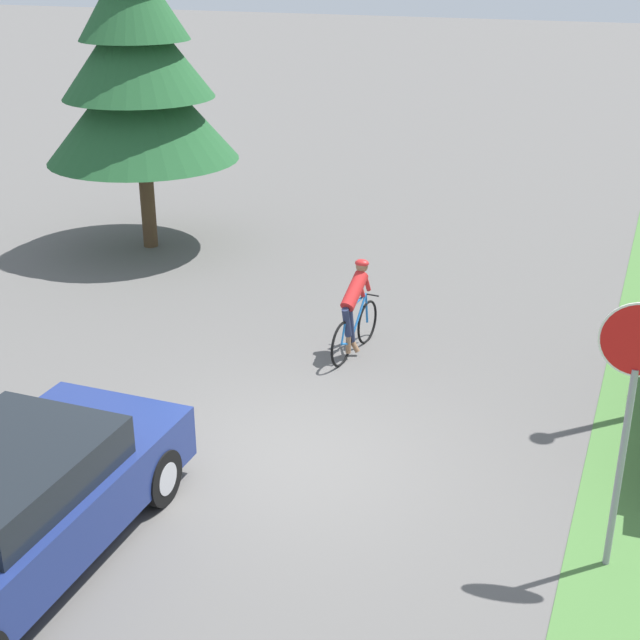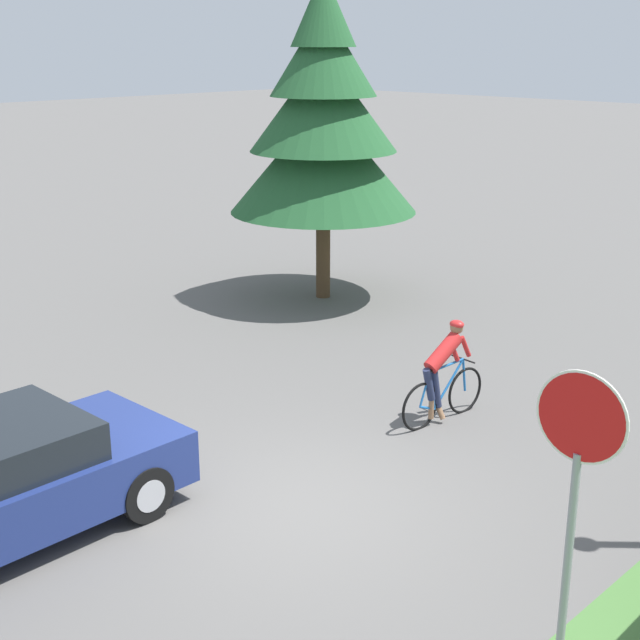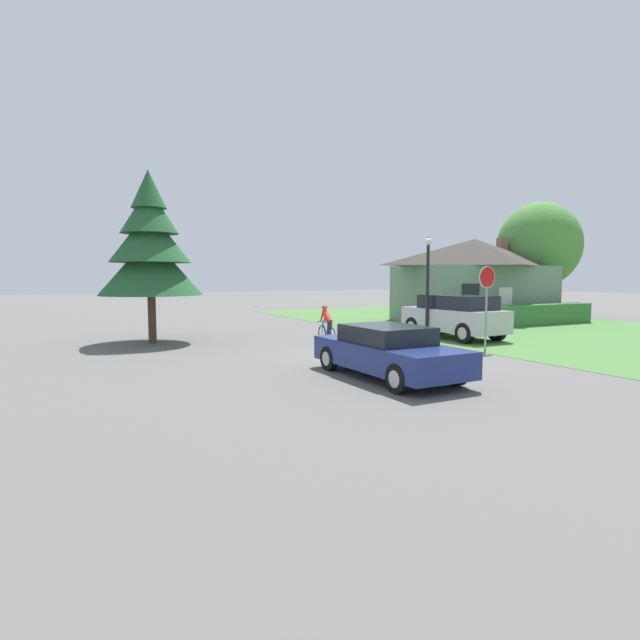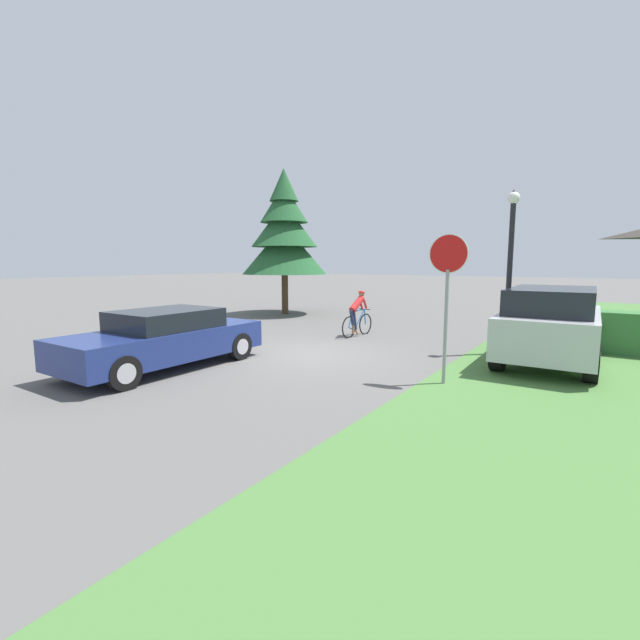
# 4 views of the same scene
# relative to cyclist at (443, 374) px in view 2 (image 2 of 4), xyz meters

# --- Properties ---
(ground_plane) EXTENTS (140.00, 140.00, 0.00)m
(ground_plane) POSITION_rel_cyclist_xyz_m (0.31, -3.26, -0.72)
(ground_plane) COLOR #5B5956
(cyclist) EXTENTS (0.44, 1.67, 1.50)m
(cyclist) POSITION_rel_cyclist_xyz_m (0.00, 0.00, 0.00)
(cyclist) COLOR black
(cyclist) RESTS_ON ground
(stop_sign) EXTENTS (0.75, 0.07, 2.93)m
(stop_sign) POSITION_rel_cyclist_xyz_m (4.16, -3.92, 1.37)
(stop_sign) COLOR gray
(stop_sign) RESTS_ON ground
(conifer_tall_near) EXTENTS (3.88, 3.88, 6.62)m
(conifer_tall_near) POSITION_rel_cyclist_xyz_m (-5.82, 3.48, 2.98)
(conifer_tall_near) COLOR #4C3823
(conifer_tall_near) RESTS_ON ground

